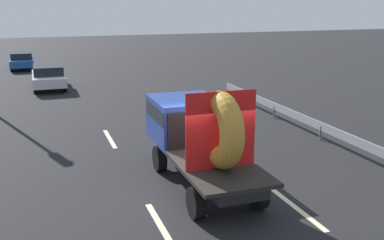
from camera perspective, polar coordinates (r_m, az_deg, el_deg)
ground_plane at (r=12.95m, az=1.49°, el=-9.04°), size 120.00×120.00×0.00m
flatbed_truck at (r=13.38m, az=0.49°, el=-1.26°), size 2.02×5.51×3.05m
distant_sedan at (r=29.15m, az=-17.55°, el=5.28°), size 1.88×4.38×1.43m
guardrail at (r=19.59m, az=12.87°, el=0.52°), size 0.10×14.50×0.71m
lane_dash_left_near at (r=11.12m, az=-3.84°, el=-13.27°), size 0.16×2.66×0.01m
lane_dash_left_far at (r=18.03m, az=-10.26°, el=-2.32°), size 0.16×2.53×0.01m
lane_dash_right_near at (r=12.42m, az=12.67°, el=-10.48°), size 0.16×2.91×0.01m
lane_dash_right_far at (r=19.09m, az=0.32°, el=-1.11°), size 0.16×2.94×0.01m
oncoming_car at (r=38.36m, az=-20.55°, el=7.06°), size 1.72×4.01×1.31m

